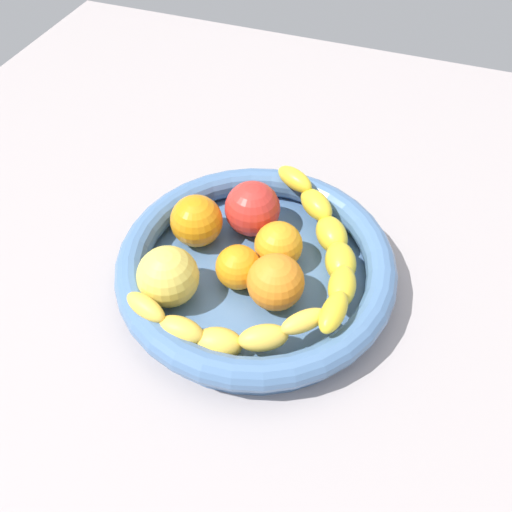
{
  "coord_description": "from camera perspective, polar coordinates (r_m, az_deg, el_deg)",
  "views": [
    {
      "loc": [
        -13.63,
        37.66,
        52.87
      ],
      "look_at": [
        0.0,
        0.0,
        7.56
      ],
      "focal_mm": 37.82,
      "sensor_mm": 36.0,
      "label": 1
    }
  ],
  "objects": [
    {
      "name": "kitchen_counter",
      "position": [
        0.65,
        -0.0,
        -3.53
      ],
      "size": [
        120.0,
        120.0,
        3.0
      ],
      "primitive_type": "cube",
      "color": "#A39999",
      "rests_on": "ground"
    },
    {
      "name": "banana_draped_left",
      "position": [
        0.62,
        7.65,
        1.25
      ],
      "size": [
        14.31,
        23.17,
        5.07
      ],
      "color": "yellow",
      "rests_on": "fruit_bowl"
    },
    {
      "name": "banana_draped_right",
      "position": [
        0.55,
        -3.59,
        -8.02
      ],
      "size": [
        21.03,
        8.96,
        4.74
      ],
      "color": "yellow",
      "rests_on": "fruit_bowl"
    },
    {
      "name": "orange_front",
      "position": [
        0.6,
        -1.91,
        -1.19
      ],
      "size": [
        5.11,
        5.11,
        5.11
      ],
      "primitive_type": "sphere",
      "color": "orange",
      "rests_on": "fruit_bowl"
    },
    {
      "name": "fruit_bowl",
      "position": [
        0.62,
        -0.0,
        -1.2
      ],
      "size": [
        31.95,
        31.95,
        5.05
      ],
      "color": "#4C709F",
      "rests_on": "kitchen_counter"
    },
    {
      "name": "tomato_red",
      "position": [
        0.65,
        -0.38,
        5.03
      ],
      "size": [
        6.77,
        6.77,
        6.77
      ],
      "primitive_type": "sphere",
      "color": "red",
      "rests_on": "fruit_bowl"
    },
    {
      "name": "orange_rear",
      "position": [
        0.62,
        2.39,
        1.14
      ],
      "size": [
        5.61,
        5.61,
        5.61
      ],
      "primitive_type": "sphere",
      "color": "orange",
      "rests_on": "fruit_bowl"
    },
    {
      "name": "orange_mid_right",
      "position": [
        0.65,
        -6.31,
        3.71
      ],
      "size": [
        6.28,
        6.28,
        6.28
      ],
      "primitive_type": "sphere",
      "color": "orange",
      "rests_on": "fruit_bowl"
    },
    {
      "name": "orange_mid_left",
      "position": [
        0.58,
        2.08,
        -2.77
      ],
      "size": [
        6.29,
        6.29,
        6.29
      ],
      "primitive_type": "sphere",
      "color": "orange",
      "rests_on": "fruit_bowl"
    },
    {
      "name": "apple_yellow",
      "position": [
        0.59,
        -9.28,
        -2.17
      ],
      "size": [
        6.78,
        6.78,
        6.78
      ],
      "primitive_type": "sphere",
      "color": "#E2CA52",
      "rests_on": "fruit_bowl"
    }
  ]
}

